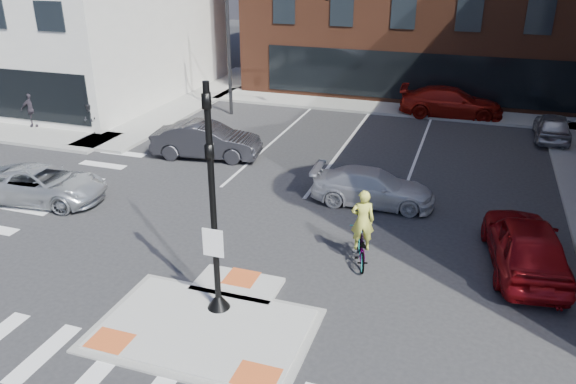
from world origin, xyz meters
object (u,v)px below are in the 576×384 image
(white_pickup, at_px, (373,187))
(pedestrian_b, at_px, (32,110))
(red_sedan, at_px, (526,244))
(bg_car_dark, at_px, (206,140))
(bg_car_red, at_px, (451,102))
(silver_suv, at_px, (42,184))
(pedestrian_a, at_px, (90,119))
(bg_car_silver, at_px, (553,127))
(cyclist, at_px, (361,239))

(white_pickup, xyz_separation_m, pedestrian_b, (-18.67, 3.59, 0.39))
(red_sedan, bearing_deg, bg_car_dark, -31.14)
(white_pickup, bearing_deg, bg_car_red, -11.07)
(red_sedan, xyz_separation_m, pedestrian_b, (-23.79, 6.73, 0.21))
(silver_suv, relative_size, white_pickup, 1.07)
(silver_suv, relative_size, bg_car_dark, 1.00)
(pedestrian_a, bearing_deg, red_sedan, -0.38)
(bg_car_dark, relative_size, pedestrian_a, 3.23)
(pedestrian_a, bearing_deg, pedestrian_b, -161.92)
(silver_suv, height_order, bg_car_silver, bg_car_silver)
(bg_car_silver, relative_size, bg_car_red, 0.71)
(white_pickup, height_order, bg_car_dark, bg_car_dark)
(bg_car_dark, bearing_deg, white_pickup, -116.48)
(cyclist, relative_size, pedestrian_b, 1.32)
(white_pickup, bearing_deg, pedestrian_b, 76.37)
(white_pickup, xyz_separation_m, bg_car_dark, (-8.09, 2.59, 0.14))
(pedestrian_b, bearing_deg, bg_car_dark, -32.32)
(cyclist, height_order, pedestrian_b, cyclist)
(bg_car_red, bearing_deg, silver_suv, 137.55)
(pedestrian_a, bearing_deg, bg_car_dark, 9.90)
(bg_car_silver, relative_size, pedestrian_b, 2.25)
(red_sedan, bearing_deg, pedestrian_b, -23.49)
(bg_car_dark, relative_size, cyclist, 2.06)
(bg_car_red, relative_size, pedestrian_a, 3.75)
(silver_suv, xyz_separation_m, red_sedan, (16.90, 0.59, 0.16))
(silver_suv, bearing_deg, bg_car_dark, -36.83)
(cyclist, xyz_separation_m, pedestrian_a, (-15.53, 7.91, 0.11))
(white_pickup, bearing_deg, cyclist, -176.40)
(bg_car_dark, relative_size, pedestrian_b, 2.72)
(pedestrian_b, bearing_deg, red_sedan, -42.72)
(bg_car_red, bearing_deg, pedestrian_a, 115.95)
(red_sedan, relative_size, pedestrian_a, 3.24)
(red_sedan, height_order, pedestrian_a, red_sedan)
(bg_car_dark, bearing_deg, cyclist, -137.61)
(bg_car_red, bearing_deg, bg_car_silver, -121.61)
(bg_car_dark, bearing_deg, silver_suv, 141.00)
(white_pickup, relative_size, bg_car_silver, 1.13)
(red_sedan, bearing_deg, cyclist, 6.57)
(silver_suv, relative_size, pedestrian_a, 3.22)
(bg_car_silver, xyz_separation_m, bg_car_red, (-5.06, 2.73, 0.13))
(silver_suv, distance_m, pedestrian_a, 8.02)
(red_sedan, bearing_deg, silver_suv, -5.67)
(silver_suv, xyz_separation_m, white_pickup, (11.78, 3.74, -0.02))
(red_sedan, height_order, bg_car_silver, red_sedan)
(cyclist, distance_m, pedestrian_b, 20.72)
(silver_suv, relative_size, cyclist, 2.05)
(cyclist, bearing_deg, pedestrian_a, -42.70)
(bg_car_silver, relative_size, pedestrian_a, 2.67)
(bg_car_dark, height_order, pedestrian_a, pedestrian_a)
(pedestrian_b, bearing_deg, silver_suv, -73.71)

